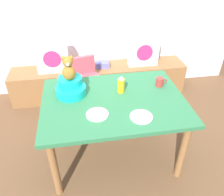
{
  "coord_description": "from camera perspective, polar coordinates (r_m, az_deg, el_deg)",
  "views": [
    {
      "loc": [
        -0.31,
        -1.77,
        2.01
      ],
      "look_at": [
        0.0,
        0.1,
        0.69
      ],
      "focal_mm": 36.32,
      "sensor_mm": 36.0,
      "label": 1
    }
  ],
  "objects": [
    {
      "name": "dining_table",
      "position": [
        2.26,
        0.42,
        -2.32
      ],
      "size": [
        1.39,
        1.01,
        0.74
      ],
      "color": "#2D7247",
      "rests_on": "ground_plane"
    },
    {
      "name": "window_bench",
      "position": [
        3.52,
        -3.11,
        4.44
      ],
      "size": [
        2.6,
        0.44,
        0.46
      ],
      "primitive_type": "cube",
      "color": "olive",
      "rests_on": "ground_plane"
    },
    {
      "name": "book_stack",
      "position": [
        3.4,
        -2.49,
        8.46
      ],
      "size": [
        0.2,
        0.14,
        0.08
      ],
      "primitive_type": "cube",
      "color": "#646BC8",
      "rests_on": "window_bench"
    },
    {
      "name": "dinner_plate_near",
      "position": [
        2.0,
        7.37,
        -4.71
      ],
      "size": [
        0.2,
        0.2,
        0.01
      ],
      "primitive_type": "cylinder",
      "color": "white",
      "rests_on": "dining_table"
    },
    {
      "name": "pillow_floral_right",
      "position": [
        3.43,
        7.89,
        11.66
      ],
      "size": [
        0.44,
        0.15,
        0.44
      ],
      "color": "silver",
      "rests_on": "window_bench"
    },
    {
      "name": "highchair",
      "position": [
        2.99,
        -6.31,
        4.72
      ],
      "size": [
        0.4,
        0.5,
        0.79
      ],
      "color": "#D84C59",
      "rests_on": "ground_plane"
    },
    {
      "name": "ground_plane",
      "position": [
        2.7,
        0.36,
        -13.35
      ],
      "size": [
        8.0,
        8.0,
        0.0
      ],
      "primitive_type": "plane",
      "color": "brown"
    },
    {
      "name": "teddy_bear",
      "position": [
        2.19,
        -10.91,
        7.24
      ],
      "size": [
        0.13,
        0.12,
        0.25
      ],
      "color": "olive",
      "rests_on": "infant_seat_teal"
    },
    {
      "name": "dinner_plate_far",
      "position": [
        2.01,
        -3.72,
        -4.14
      ],
      "size": [
        0.2,
        0.2,
        0.01
      ],
      "primitive_type": "cylinder",
      "color": "white",
      "rests_on": "dining_table"
    },
    {
      "name": "back_wall",
      "position": [
        3.39,
        -4.32,
        22.64
      ],
      "size": [
        4.4,
        0.1,
        2.6
      ],
      "primitive_type": "cube",
      "color": "silver",
      "rests_on": "ground_plane"
    },
    {
      "name": "coffee_mug",
      "position": [
        2.44,
        11.95,
        3.98
      ],
      "size": [
        0.12,
        0.08,
        0.09
      ],
      "color": "#9E332D",
      "rests_on": "dining_table"
    },
    {
      "name": "pillow_floral_left",
      "position": [
        3.3,
        -14.79,
        9.92
      ],
      "size": [
        0.44,
        0.15,
        0.44
      ],
      "color": "silver",
      "rests_on": "window_bench"
    },
    {
      "name": "infant_seat_teal",
      "position": [
        2.29,
        -10.35,
        2.67
      ],
      "size": [
        0.3,
        0.33,
        0.16
      ],
      "color": "#11B0AC",
      "rests_on": "dining_table"
    },
    {
      "name": "ketchup_bottle",
      "position": [
        2.27,
        2.29,
        3.36
      ],
      "size": [
        0.07,
        0.07,
        0.18
      ],
      "color": "gold",
      "rests_on": "dining_table"
    }
  ]
}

